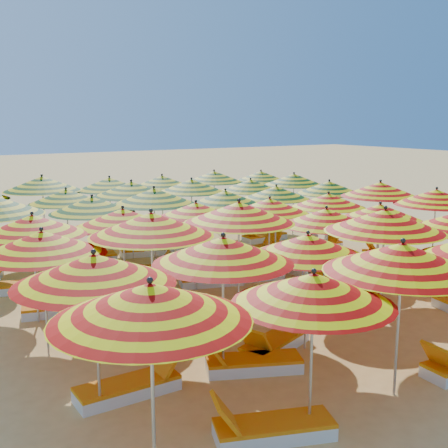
{
  "coord_description": "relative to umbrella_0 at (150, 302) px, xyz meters",
  "views": [
    {
      "loc": [
        -8.07,
        -12.35,
        4.48
      ],
      "look_at": [
        0.0,
        0.5,
        1.6
      ],
      "focal_mm": 45.0,
      "sensor_mm": 36.0,
      "label": 1
    }
  ],
  "objects": [
    {
      "name": "umbrella_1",
      "position": [
        2.36,
        -0.23,
        -0.16
      ],
      "size": [
        2.56,
        2.56,
        2.44
      ],
      "color": "silver",
      "rests_on": "ground"
    },
    {
      "name": "umbrella_15",
      "position": [
        6.63,
        4.2,
        -0.22
      ],
      "size": [
        2.3,
        2.3,
        2.38
      ],
      "color": "silver",
      "rests_on": "ground"
    },
    {
      "name": "lounger_4",
      "position": [
        2.76,
        1.82,
        -2.16
      ],
      "size": [
        1.82,
        1.22,
        0.69
      ],
      "rotation": [
        0.0,
        0.0,
        2.73
      ],
      "color": "white",
      "rests_on": "ground"
    },
    {
      "name": "umbrella_29",
      "position": [
        10.69,
        8.53,
        -0.2
      ],
      "size": [
        2.86,
        2.86,
        2.39
      ],
      "color": "silver",
      "rests_on": "ground"
    },
    {
      "name": "lounger_25",
      "position": [
        9.37,
        10.5,
        -2.16
      ],
      "size": [
        1.75,
        0.64,
        0.69
      ],
      "rotation": [
        0.0,
        0.0,
        3.17
      ],
      "color": "white",
      "rests_on": "ground"
    },
    {
      "name": "beachgoer_a",
      "position": [
        7.46,
        5.56,
        -1.62
      ],
      "size": [
        0.47,
        0.58,
        1.39
      ],
      "primitive_type": "imported",
      "rotation": [
        0.0,
        0.0,
        1.87
      ],
      "color": "tan",
      "rests_on": "ground"
    },
    {
      "name": "lounger_5",
      "position": [
        3.64,
        2.31,
        -2.16
      ],
      "size": [
        1.83,
        1.15,
        0.69
      ],
      "rotation": [
        0.0,
        0.0,
        3.5
      ],
      "color": "white",
      "rests_on": "ground"
    },
    {
      "name": "lounger_7",
      "position": [
        6.13,
        4.46,
        -2.16
      ],
      "size": [
        1.79,
        0.79,
        0.69
      ],
      "rotation": [
        0.0,
        0.0,
        0.13
      ],
      "color": "white",
      "rests_on": "ground"
    },
    {
      "name": "umbrella_31",
      "position": [
        2.28,
        11.02,
        -0.19
      ],
      "size": [
        2.74,
        2.74,
        2.41
      ],
      "color": "silver",
      "rests_on": "ground"
    },
    {
      "name": "lounger_14",
      "position": [
        11.3,
        6.27,
        -2.16
      ],
      "size": [
        1.82,
        1.21,
        0.69
      ],
      "rotation": [
        0.0,
        0.0,
        2.74
      ],
      "color": "white",
      "rests_on": "ground"
    },
    {
      "name": "umbrella_21",
      "position": [
        6.68,
        6.57,
        -0.25
      ],
      "size": [
        2.9,
        2.9,
        2.34
      ],
      "color": "silver",
      "rests_on": "ground"
    },
    {
      "name": "umbrella_9",
      "position": [
        6.33,
        2.09,
        0.05
      ],
      "size": [
        2.97,
        2.97,
        2.68
      ],
      "color": "silver",
      "rests_on": "ground"
    },
    {
      "name": "lounger_16",
      "position": [
        1.78,
        8.58,
        -2.16
      ],
      "size": [
        1.82,
        1.23,
        0.69
      ],
      "rotation": [
        0.0,
        0.0,
        0.41
      ],
      "color": "white",
      "rests_on": "ground"
    },
    {
      "name": "lounger_12",
      "position": [
        6.17,
        6.54,
        -2.16
      ],
      "size": [
        1.82,
        0.98,
        0.69
      ],
      "rotation": [
        0.0,
        0.0,
        -0.25
      ],
      "color": "white",
      "rests_on": "ground"
    },
    {
      "name": "umbrella_28",
      "position": [
        8.49,
        8.65,
        -0.24
      ],
      "size": [
        2.25,
        2.25,
        2.35
      ],
      "color": "silver",
      "rests_on": "ground"
    },
    {
      "name": "umbrella_40",
      "position": [
        8.87,
        13.2,
        -0.14
      ],
      "size": [
        2.51,
        2.51,
        2.47
      ],
      "color": "silver",
      "rests_on": "ground"
    },
    {
      "name": "umbrella_32",
      "position": [
        4.23,
        10.61,
        -0.04
      ],
      "size": [
        3.01,
        3.01,
        2.57
      ],
      "color": "silver",
      "rests_on": "ground"
    },
    {
      "name": "lounger_9",
      "position": [
        0.76,
        6.59,
        -2.16
      ],
      "size": [
        1.82,
        0.99,
        0.69
      ],
      "rotation": [
        0.0,
        0.0,
        -0.25
      ],
      "color": "white",
      "rests_on": "ground"
    },
    {
      "name": "umbrella_12",
      "position": [
        -0.14,
        4.44,
        -0.1
      ],
      "size": [
        3.08,
        3.08,
        2.51
      ],
      "color": "silver",
      "rests_on": "ground"
    },
    {
      "name": "umbrella_26",
      "position": [
        4.14,
        8.74,
        -0.05
      ],
      "size": [
        2.96,
        2.96,
        2.56
      ],
      "color": "silver",
      "rests_on": "ground"
    },
    {
      "name": "umbrella_39",
      "position": [
        6.43,
        12.9,
        -0.16
      ],
      "size": [
        2.83,
        2.83,
        2.45
      ],
      "color": "silver",
      "rests_on": "ground"
    },
    {
      "name": "lounger_19",
      "position": [
        7.99,
        8.85,
        -2.16
      ],
      "size": [
        1.81,
        0.92,
        0.69
      ],
      "rotation": [
        0.0,
        0.0,
        0.21
      ],
      "color": "white",
      "rests_on": "ground"
    },
    {
      "name": "umbrella_35",
      "position": [
        11.03,
        10.86,
        -0.16
      ],
      "size": [
        3.01,
        3.01,
        2.44
      ],
      "color": "silver",
      "rests_on": "ground"
    },
    {
      "name": "lounger_11",
      "position": [
        4.91,
        6.72,
        -2.16
      ],
      "size": [
        1.83,
        1.08,
        0.69
      ],
      "rotation": [
        0.0,
        0.0,
        -0.31
      ],
      "color": "white",
      "rests_on": "ground"
    },
    {
      "name": "lounger_28",
      "position": [
        4.84,
        12.55,
        -2.16
      ],
      "size": [
        1.83,
        1.05,
        0.69
      ],
      "rotation": [
        0.0,
        0.0,
        3.43
      ],
      "color": "white",
      "rests_on": "ground"
    },
    {
      "name": "umbrella_27",
      "position": [
        6.41,
        8.47,
        -0.23
      ],
      "size": [
        2.83,
        2.83,
        2.37
      ],
      "color": "silver",
      "rests_on": "ground"
    },
    {
      "name": "lounger_0",
      "position": [
        1.77,
        -0.09,
        -2.16
      ],
      "size": [
        1.83,
        1.13,
        0.69
      ],
      "rotation": [
        0.0,
        0.0,
        2.8
      ],
      "color": "white",
      "rests_on": "ground"
    },
    {
      "name": "umbrella_33",
      "position": [
        6.6,
        10.96,
        -0.13
      ],
      "size": [
        2.42,
        2.42,
        2.48
      ],
      "color": "silver",
      "rests_on": "ground"
    },
    {
      "name": "lounger_29",
      "position": [
        5.83,
        13.08,
        -2.16
      ],
      "size": [
        1.83,
        1.13,
        0.69
      ],
      "rotation": [
        0.0,
        0.0,
        3.49
      ],
      "color": "white",
      "rests_on": "ground"
    },
    {
      "name": "umbrella_16",
      "position": [
        8.57,
        4.25,
        -0.27
      ],
      "size": [
        2.51,
        2.51,
        2.32
      ],
      "color": "silver",
      "rests_on": "ground"
    },
    {
      "name": "ground",
      "position": [
        5.41,
        6.46,
        -2.31
      ],
      "size": [
        120.0,
        120.0,
        0.0
      ],
      "primitive_type": "plane",
      "color": "#F3BF6C",
      "rests_on": "ground"
    },
    {
      "name": "umbrella_19",
      "position": [
        2.23,
        6.37,
        -0.15
      ],
      "size": [
        3.0,
        3.0,
        2.46
      ],
      "color": "silver",
      "rests_on": "ground"
    },
    {
      "name": "lounger_24",
      "position": [
        6.0,
        10.73,
        -2.16
      ],
      "size": [
        1.8,
        0.84,
        0.69
      ],
      "rotation": [
        0.0,
        0.0,
        3.3
      ],
      "color": "white",
      "rests_on": "ground"
    },
    {
      "name": "umbrella_34",
      "position": [
        8.86,
        10.66,
        -0.23
      ],
      "size": [
        2.38,
        2.38,
        2.37
      ],
      "color": "silver",
      "rests_on": "ground"
    },
    {
      "name": "umbrella_13",
      "position": [
        1.99,
        4.26,
        0.06
      ],
      "size": [
        3.36,
        3.36,
        2.69
      ],
      "color": "silver",
      "rests_on": "ground"
    },
    {
      "name": "lounger_22",
      "position": [
        2.78,
        10.86,
        -2.16
      ],
      "size": [
        1.8,
        0.81,
        0.69
      ],
      "rotation": [
        0.0,
        0.0,
        3.0
      ],
      "color": "white",
      "rests_on": "ground"
    },
    {
      "name": "umbrella_25",
      "position": [
        2.28,
        8.68,
        -0.15
      ],
      "size": [
        2.51,
        2.51,
        2.46
      ],
      "color": "silver",
      "rests_on": "ground"
    },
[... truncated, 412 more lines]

